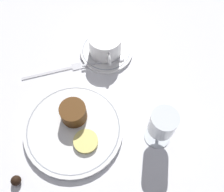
% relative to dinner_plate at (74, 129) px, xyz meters
% --- Properties ---
extents(ground_plane, '(3.00, 3.00, 0.00)m').
position_rel_dinner_plate_xyz_m(ground_plane, '(0.01, 0.05, -0.01)').
color(ground_plane, white).
extents(dinner_plate, '(0.25, 0.25, 0.01)m').
position_rel_dinner_plate_xyz_m(dinner_plate, '(0.00, 0.00, 0.00)').
color(dinner_plate, white).
rests_on(dinner_plate, ground_plane).
extents(saucer, '(0.15, 0.15, 0.01)m').
position_rel_dinner_plate_xyz_m(saucer, '(-0.22, 0.13, -0.00)').
color(saucer, white).
rests_on(saucer, ground_plane).
extents(coffee_cup, '(0.12, 0.09, 0.06)m').
position_rel_dinner_plate_xyz_m(coffee_cup, '(-0.22, 0.12, 0.03)').
color(coffee_cup, white).
rests_on(coffee_cup, saucer).
extents(spoon, '(0.02, 0.12, 0.00)m').
position_rel_dinner_plate_xyz_m(spoon, '(-0.18, 0.12, 0.00)').
color(spoon, silver).
rests_on(spoon, saucer).
extents(wine_glass, '(0.06, 0.06, 0.12)m').
position_rel_dinner_plate_xyz_m(wine_glass, '(0.06, 0.20, 0.07)').
color(wine_glass, silver).
rests_on(wine_glass, ground_plane).
extents(fork, '(0.03, 0.19, 0.01)m').
position_rel_dinner_plate_xyz_m(fork, '(-0.18, -0.00, -0.01)').
color(fork, silver).
rests_on(fork, ground_plane).
extents(dessert_cake, '(0.06, 0.06, 0.05)m').
position_rel_dinner_plate_xyz_m(dessert_cake, '(-0.03, 0.01, 0.03)').
color(dessert_cake, '#563314').
rests_on(dessert_cake, dinner_plate).
extents(pineapple_slice, '(0.06, 0.06, 0.01)m').
position_rel_dinner_plate_xyz_m(pineapple_slice, '(0.04, 0.02, 0.01)').
color(pineapple_slice, '#EFE075').
rests_on(pineapple_slice, dinner_plate).
extents(chocolate_truffle, '(0.02, 0.02, 0.02)m').
position_rel_dinner_plate_xyz_m(chocolate_truffle, '(0.10, -0.14, 0.00)').
color(chocolate_truffle, black).
rests_on(chocolate_truffle, ground_plane).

